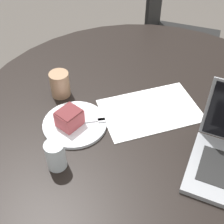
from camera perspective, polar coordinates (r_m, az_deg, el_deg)
ground_plane at (r=1.70m, az=4.59°, el=-17.73°), size 12.00×12.00×0.00m
dining_table at (r=1.20m, az=6.20°, el=-3.94°), size 1.34×1.34×0.70m
chair at (r=2.03m, az=10.89°, el=13.70°), size 0.54×0.54×0.96m
paper_document at (r=1.15m, az=7.00°, el=0.30°), size 0.42×0.38×0.00m
plate at (r=1.09m, az=-6.80°, el=-2.17°), size 0.22×0.22×0.01m
cake_slice at (r=1.06m, az=-7.80°, el=-1.09°), size 0.08×0.07×0.06m
fork at (r=1.09m, az=-4.70°, el=-1.73°), size 0.14×0.13×0.00m
coffee_glass at (r=1.19m, az=-9.50°, el=5.04°), size 0.07×0.07×0.10m
water_glass at (r=0.96m, az=-10.25°, el=-7.79°), size 0.06×0.06×0.10m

